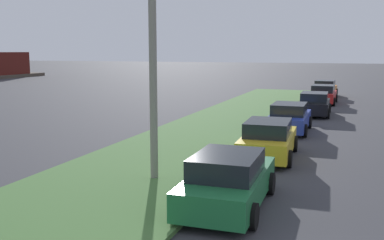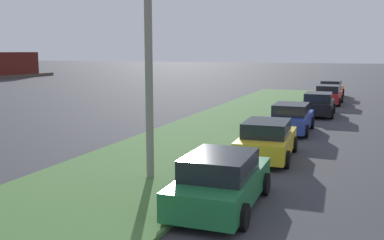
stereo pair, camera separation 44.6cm
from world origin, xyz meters
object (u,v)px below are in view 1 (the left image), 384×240
(parked_car_orange, at_px, (325,89))
(streetlight, at_px, (163,41))
(parked_car_black, at_px, (314,104))
(parked_car_red, at_px, (323,95))
(parked_car_yellow, at_px, (268,139))
(parked_car_blue, at_px, (289,118))
(parked_car_green, at_px, (228,181))

(parked_car_orange, relative_size, streetlight, 0.58)
(parked_car_black, distance_m, parked_car_red, 6.73)
(parked_car_yellow, xyz_separation_m, parked_car_black, (12.50, -0.67, 0.00))
(parked_car_red, bearing_deg, parked_car_blue, 177.83)
(parked_car_yellow, height_order, parked_car_black, same)
(parked_car_black, bearing_deg, parked_car_yellow, 175.47)
(parked_car_black, bearing_deg, streetlight, 168.03)
(parked_car_red, height_order, streetlight, streetlight)
(parked_car_blue, relative_size, streetlight, 0.58)
(parked_car_blue, xyz_separation_m, parked_car_red, (13.29, -0.78, 0.00))
(parked_car_green, xyz_separation_m, parked_car_black, (18.35, -0.65, 0.00))
(parked_car_red, relative_size, streetlight, 0.58)
(parked_car_blue, distance_m, parked_car_red, 13.32)
(parked_car_green, relative_size, streetlight, 0.58)
(parked_car_orange, bearing_deg, parked_car_red, -176.01)
(parked_car_blue, bearing_deg, parked_car_yellow, 179.36)
(parked_car_red, bearing_deg, parked_car_orange, 3.29)
(parked_car_green, relative_size, parked_car_orange, 1.00)
(parked_car_red, relative_size, parked_car_orange, 1.00)
(parked_car_yellow, xyz_separation_m, parked_car_orange, (24.97, -0.56, 0.00))
(parked_car_orange, bearing_deg, parked_car_blue, -179.82)
(parked_car_blue, xyz_separation_m, streetlight, (-10.29, 2.44, 3.67))
(parked_car_green, xyz_separation_m, parked_car_red, (25.07, -0.75, 0.00))
(parked_car_blue, bearing_deg, parked_car_red, -4.12)
(parked_car_green, height_order, parked_car_blue, same)
(parked_car_blue, distance_m, streetlight, 11.19)
(parked_car_blue, bearing_deg, parked_car_black, -6.65)
(parked_car_yellow, bearing_deg, parked_car_red, -5.11)
(parked_car_blue, bearing_deg, parked_car_orange, -2.47)
(parked_car_black, bearing_deg, parked_car_green, 176.50)
(parked_car_green, relative_size, parked_car_red, 1.00)
(parked_car_blue, height_order, parked_car_red, same)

